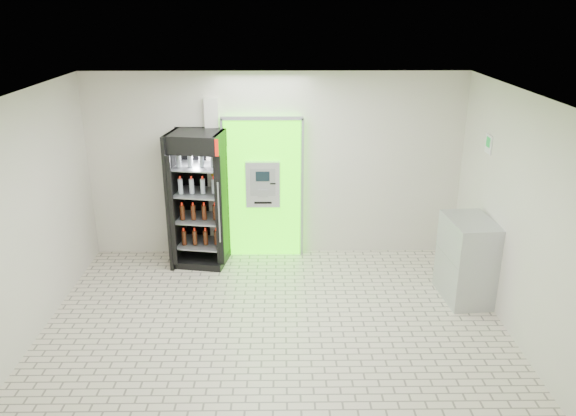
{
  "coord_description": "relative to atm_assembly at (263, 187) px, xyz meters",
  "views": [
    {
      "loc": [
        0.1,
        -6.2,
        3.98
      ],
      "look_at": [
        0.19,
        1.2,
        1.26
      ],
      "focal_mm": 35.0,
      "sensor_mm": 36.0,
      "label": 1
    }
  ],
  "objects": [
    {
      "name": "ground",
      "position": [
        0.2,
        -2.41,
        -1.17
      ],
      "size": [
        6.0,
        6.0,
        0.0
      ],
      "primitive_type": "plane",
      "color": "beige",
      "rests_on": "ground"
    },
    {
      "name": "beverage_cooler",
      "position": [
        -1.0,
        -0.27,
        -0.14
      ],
      "size": [
        0.91,
        0.86,
        2.14
      ],
      "rotation": [
        0.0,
        0.0,
        -0.17
      ],
      "color": "black",
      "rests_on": "ground"
    },
    {
      "name": "exit_sign",
      "position": [
        3.19,
        -1.01,
        0.95
      ],
      "size": [
        0.02,
        0.22,
        0.26
      ],
      "color": "white",
      "rests_on": "room_shell"
    },
    {
      "name": "room_shell",
      "position": [
        0.2,
        -2.41,
        0.67
      ],
      "size": [
        6.0,
        6.0,
        6.0
      ],
      "color": "silver",
      "rests_on": "ground"
    },
    {
      "name": "steel_cabinet",
      "position": [
        2.89,
        -1.53,
        -0.58
      ],
      "size": [
        0.67,
        0.94,
        1.19
      ],
      "rotation": [
        0.0,
        0.0,
        0.08
      ],
      "color": "#ADB0B5",
      "rests_on": "ground"
    },
    {
      "name": "pillar",
      "position": [
        -0.78,
        0.04,
        0.13
      ],
      "size": [
        0.22,
        0.11,
        2.6
      ],
      "color": "silver",
      "rests_on": "ground"
    },
    {
      "name": "atm_assembly",
      "position": [
        0.0,
        0.0,
        0.0
      ],
      "size": [
        1.3,
        0.24,
        2.33
      ],
      "color": "#35E805",
      "rests_on": "ground"
    }
  ]
}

